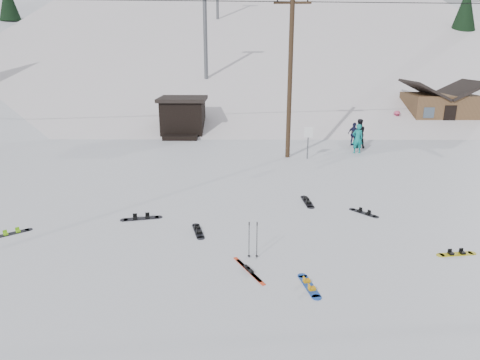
{
  "coord_description": "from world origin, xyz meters",
  "views": [
    {
      "loc": [
        -0.61,
        -10.37,
        5.94
      ],
      "look_at": [
        -0.71,
        4.66,
        1.4
      ],
      "focal_mm": 32.0,
      "sensor_mm": 36.0,
      "label": 1
    }
  ],
  "objects_px": {
    "utility_pole": "(290,75)",
    "hero_skis": "(249,270)",
    "cabin": "(438,109)",
    "hero_snowboard": "(309,286)"
  },
  "relations": [
    {
      "from": "utility_pole",
      "to": "hero_snowboard",
      "type": "relative_size",
      "value": 6.74
    },
    {
      "from": "utility_pole",
      "to": "hero_snowboard",
      "type": "distance_m",
      "value": 15.16
    },
    {
      "from": "utility_pole",
      "to": "cabin",
      "type": "distance_m",
      "value": 16.71
    },
    {
      "from": "utility_pole",
      "to": "hero_skis",
      "type": "distance_m",
      "value": 14.56
    },
    {
      "from": "cabin",
      "to": "hero_snowboard",
      "type": "height_order",
      "value": "cabin"
    },
    {
      "from": "cabin",
      "to": "hero_skis",
      "type": "bearing_deg",
      "value": -123.22
    },
    {
      "from": "utility_pole",
      "to": "cabin",
      "type": "relative_size",
      "value": 1.67
    },
    {
      "from": "utility_pole",
      "to": "hero_snowboard",
      "type": "bearing_deg",
      "value": -93.41
    },
    {
      "from": "hero_skis",
      "to": "cabin",
      "type": "bearing_deg",
      "value": 29.7
    },
    {
      "from": "hero_skis",
      "to": "utility_pole",
      "type": "bearing_deg",
      "value": 52.73
    }
  ]
}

